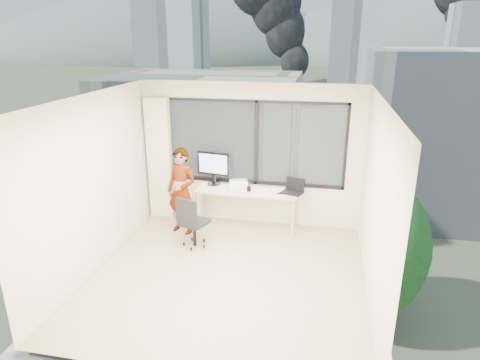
% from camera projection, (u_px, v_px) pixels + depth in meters
% --- Properties ---
extents(floor, '(4.00, 4.00, 0.01)m').
position_uv_depth(floor, '(227.00, 275.00, 6.26)').
color(floor, tan).
rests_on(floor, ground).
extents(ceiling, '(4.00, 4.00, 0.01)m').
position_uv_depth(ceiling, '(225.00, 98.00, 5.40)').
color(ceiling, white).
rests_on(ceiling, ground).
extents(wall_front, '(4.00, 0.01, 2.60)m').
position_uv_depth(wall_front, '(178.00, 268.00, 3.98)').
color(wall_front, beige).
rests_on(wall_front, ground).
extents(wall_left, '(0.01, 4.00, 2.60)m').
position_uv_depth(wall_left, '(93.00, 184.00, 6.20)').
color(wall_left, beige).
rests_on(wall_left, ground).
extents(wall_right, '(0.01, 4.00, 2.60)m').
position_uv_depth(wall_right, '(376.00, 204.00, 5.46)').
color(wall_right, beige).
rests_on(wall_right, ground).
extents(window_wall, '(3.30, 0.16, 1.55)m').
position_uv_depth(window_wall, '(254.00, 143.00, 7.60)').
color(window_wall, black).
rests_on(window_wall, ground).
extents(curtain, '(0.45, 0.14, 2.30)m').
position_uv_depth(curtain, '(160.00, 159.00, 7.94)').
color(curtain, '#F6DFC0').
rests_on(curtain, floor).
extents(desk, '(1.80, 0.60, 0.75)m').
position_uv_depth(desk, '(247.00, 208.00, 7.67)').
color(desk, '#D3B58D').
rests_on(desk, floor).
extents(chair, '(0.60, 0.60, 0.92)m').
position_uv_depth(chair, '(194.00, 221.00, 6.98)').
color(chair, black).
rests_on(chair, floor).
extents(person, '(0.64, 0.51, 1.55)m').
position_uv_depth(person, '(182.00, 191.00, 7.39)').
color(person, '#2D2D33').
rests_on(person, floor).
extents(monitor, '(0.63, 0.23, 0.62)m').
position_uv_depth(monitor, '(214.00, 168.00, 7.70)').
color(monitor, black).
rests_on(monitor, desk).
extents(game_console, '(0.38, 0.34, 0.08)m').
position_uv_depth(game_console, '(239.00, 183.00, 7.75)').
color(game_console, white).
rests_on(game_console, desk).
extents(laptop, '(0.47, 0.48, 0.23)m').
position_uv_depth(laptop, '(292.00, 187.00, 7.32)').
color(laptop, black).
rests_on(laptop, desk).
extents(cellphone, '(0.12, 0.06, 0.01)m').
position_uv_depth(cellphone, '(280.00, 193.00, 7.33)').
color(cellphone, black).
rests_on(cellphone, desk).
extents(pen_cup, '(0.08, 0.08, 0.09)m').
position_uv_depth(pen_cup, '(249.00, 189.00, 7.44)').
color(pen_cup, black).
rests_on(pen_cup, desk).
extents(handbag, '(0.25, 0.13, 0.19)m').
position_uv_depth(handbag, '(293.00, 184.00, 7.55)').
color(handbag, '#0B4546').
rests_on(handbag, desk).
extents(exterior_ground, '(400.00, 400.00, 0.04)m').
position_uv_depth(exterior_ground, '(321.00, 97.00, 121.96)').
color(exterior_ground, '#515B3D').
rests_on(exterior_ground, ground).
extents(near_bldg_a, '(16.00, 12.00, 14.00)m').
position_uv_depth(near_bldg_a, '(205.00, 155.00, 38.01)').
color(near_bldg_a, beige).
rests_on(near_bldg_a, exterior_ground).
extents(near_bldg_b, '(14.00, 13.00, 16.00)m').
position_uv_depth(near_bldg_b, '(435.00, 135.00, 41.19)').
color(near_bldg_b, white).
rests_on(near_bldg_b, exterior_ground).
extents(far_tower_a, '(14.00, 14.00, 28.00)m').
position_uv_depth(far_tower_a, '(174.00, 48.00, 100.71)').
color(far_tower_a, silver).
rests_on(far_tower_a, exterior_ground).
extents(far_tower_b, '(13.00, 13.00, 30.00)m').
position_uv_depth(far_tower_b, '(354.00, 42.00, 115.54)').
color(far_tower_b, silver).
rests_on(far_tower_b, exterior_ground).
extents(far_tower_c, '(15.00, 15.00, 26.00)m').
position_uv_depth(far_tower_c, '(476.00, 48.00, 127.84)').
color(far_tower_c, silver).
rests_on(far_tower_c, exterior_ground).
extents(far_tower_d, '(16.00, 14.00, 22.00)m').
position_uv_depth(far_tower_d, '(161.00, 51.00, 157.25)').
color(far_tower_d, silver).
rests_on(far_tower_d, exterior_ground).
extents(hill_a, '(288.00, 216.00, 90.00)m').
position_uv_depth(hill_a, '(170.00, 57.00, 329.40)').
color(hill_a, slate).
rests_on(hill_a, exterior_ground).
extents(hill_b, '(300.00, 220.00, 96.00)m').
position_uv_depth(hill_b, '(475.00, 60.00, 288.55)').
color(hill_b, slate).
rests_on(hill_b, exterior_ground).
extents(tree_a, '(7.00, 7.00, 8.00)m').
position_uv_depth(tree_a, '(92.00, 215.00, 32.89)').
color(tree_a, '#1A501C').
rests_on(tree_a, exterior_ground).
extents(tree_b, '(7.60, 7.60, 9.00)m').
position_uv_depth(tree_b, '(361.00, 260.00, 25.31)').
color(tree_b, '#1A501C').
rests_on(tree_b, exterior_ground).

